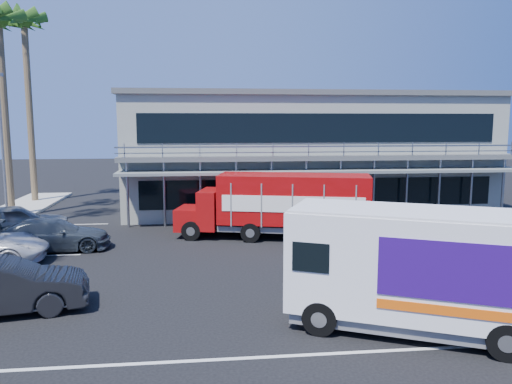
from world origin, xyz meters
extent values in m
plane|color=black|center=(0.00, 0.00, 0.00)|extent=(120.00, 120.00, 0.00)
cube|color=gray|center=(3.00, 15.00, 3.50)|extent=(22.00, 10.00, 7.00)
cube|color=#515454|center=(3.00, 15.00, 7.15)|extent=(22.40, 10.40, 0.30)
cube|color=#515454|center=(3.00, 9.40, 3.60)|extent=(22.00, 1.20, 0.25)
cube|color=gray|center=(3.00, 8.85, 4.10)|extent=(22.00, 0.08, 0.90)
cube|color=slate|center=(3.00, 9.10, 2.90)|extent=(22.00, 1.80, 0.15)
cube|color=black|center=(3.00, 9.98, 1.60)|extent=(20.00, 0.06, 1.60)
cube|color=black|center=(3.00, 9.98, 5.20)|extent=(20.00, 0.06, 1.60)
cylinder|color=brown|center=(-14.70, 13.00, 5.50)|extent=(0.44, 0.44, 11.00)
cylinder|color=brown|center=(-15.10, 18.50, 6.00)|extent=(0.44, 0.44, 12.00)
sphere|color=#1D5117|center=(-15.10, 18.50, 12.20)|extent=(1.10, 1.10, 1.10)
cylinder|color=gray|center=(-14.20, 11.00, 4.00)|extent=(0.14, 0.14, 8.00)
cube|color=maroon|center=(-4.17, 7.06, 0.88)|extent=(1.67, 2.22, 1.06)
cube|color=maroon|center=(-3.22, 6.83, 1.36)|extent=(1.38, 2.35, 1.85)
cube|color=black|center=(-3.22, 6.83, 1.89)|extent=(0.49, 1.83, 0.62)
cube|color=#9A090C|center=(0.71, 5.86, 1.94)|extent=(7.36, 3.82, 2.29)
cube|color=slate|center=(0.71, 5.86, 0.57)|extent=(7.29, 3.50, 0.26)
cube|color=white|center=(0.44, 4.78, 1.85)|extent=(6.30, 1.58, 0.75)
cube|color=white|center=(0.97, 6.94, 1.85)|extent=(6.30, 1.58, 0.75)
cylinder|color=black|center=(-4.14, 6.06, 0.46)|extent=(0.96, 0.49, 0.92)
cylinder|color=black|center=(-3.68, 7.94, 0.46)|extent=(0.96, 0.49, 0.92)
cylinder|color=black|center=(-1.40, 5.38, 0.46)|extent=(0.96, 0.49, 0.92)
cylinder|color=black|center=(-0.94, 7.26, 0.46)|extent=(0.96, 0.49, 0.92)
cylinder|color=black|center=(2.70, 4.37, 0.46)|extent=(0.96, 0.49, 0.92)
cylinder|color=black|center=(3.16, 6.25, 0.46)|extent=(0.96, 0.49, 0.92)
cube|color=white|center=(2.00, -5.00, 1.88)|extent=(7.08, 4.93, 2.69)
cube|color=slate|center=(2.00, -5.00, 0.38)|extent=(6.74, 4.61, 0.34)
cube|color=black|center=(-1.03, -3.59, 2.16)|extent=(0.85, 1.74, 0.91)
cube|color=white|center=(2.00, -5.00, 3.25)|extent=(6.94, 4.83, 0.08)
cube|color=#2C0B69|center=(2.20, -6.38, 2.07)|extent=(3.15, 1.49, 1.44)
cube|color=#2C0B69|center=(3.19, -4.26, 2.07)|extent=(3.15, 1.49, 1.44)
cube|color=#F2590C|center=(2.20, -6.39, 1.11)|extent=(3.15, 1.48, 0.24)
cylinder|color=black|center=(-0.61, -4.91, 0.46)|extent=(0.96, 0.64, 0.92)
cylinder|color=black|center=(0.25, -3.06, 0.46)|extent=(0.96, 0.64, 0.92)
cylinder|color=black|center=(3.40, -6.78, 0.46)|extent=(0.96, 0.64, 0.92)
cylinder|color=black|center=(4.26, -4.93, 0.46)|extent=(0.96, 0.64, 0.92)
imported|color=black|center=(-9.50, -2.43, 0.80)|extent=(5.12, 2.62, 1.61)
imported|color=#2F373F|center=(-10.06, 4.87, 0.69)|extent=(4.96, 2.43, 1.39)
imported|color=slate|center=(-12.50, 7.20, 0.84)|extent=(5.34, 3.81, 1.69)
camera|label=1|loc=(-3.65, -17.10, 5.57)|focal=35.00mm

